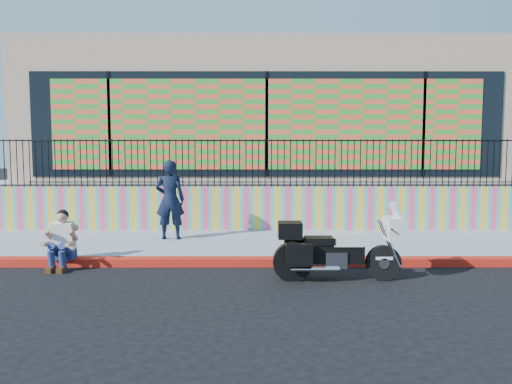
{
  "coord_description": "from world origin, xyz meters",
  "views": [
    {
      "loc": [
        -0.31,
        -9.3,
        2.23
      ],
      "look_at": [
        -0.29,
        1.2,
        1.3
      ],
      "focal_mm": 35.0,
      "sensor_mm": 36.0,
      "label": 1
    }
  ],
  "objects": [
    {
      "name": "red_curb",
      "position": [
        0.0,
        0.0,
        0.07
      ],
      "size": [
        16.0,
        0.3,
        0.15
      ],
      "primitive_type": "cube",
      "color": "red",
      "rests_on": "ground"
    },
    {
      "name": "seated_man",
      "position": [
        -3.89,
        -0.26,
        0.45
      ],
      "size": [
        0.54,
        0.71,
        1.06
      ],
      "color": "navy",
      "rests_on": "ground"
    },
    {
      "name": "storefront_building",
      "position": [
        0.0,
        8.13,
        3.25
      ],
      "size": [
        14.0,
        8.06,
        4.0
      ],
      "color": "tan",
      "rests_on": "elevated_platform"
    },
    {
      "name": "elevated_platform",
      "position": [
        0.0,
        8.35,
        0.62
      ],
      "size": [
        16.0,
        10.0,
        1.25
      ],
      "primitive_type": "cube",
      "color": "#8C91A8",
      "rests_on": "ground"
    },
    {
      "name": "police_motorcycle",
      "position": [
        1.04,
        -1.05,
        0.55
      ],
      "size": [
        2.13,
        0.7,
        1.32
      ],
      "color": "black",
      "rests_on": "ground"
    },
    {
      "name": "ground",
      "position": [
        0.0,
        0.0,
        0.0
      ],
      "size": [
        90.0,
        90.0,
        0.0
      ],
      "primitive_type": "plane",
      "color": "black",
      "rests_on": "ground"
    },
    {
      "name": "mural_wall",
      "position": [
        0.0,
        3.25,
        0.7
      ],
      "size": [
        16.0,
        0.2,
        1.1
      ],
      "primitive_type": "cube",
      "color": "#FD4273",
      "rests_on": "sidewalk"
    },
    {
      "name": "sidewalk",
      "position": [
        0.0,
        1.65,
        0.07
      ],
      "size": [
        16.0,
        3.0,
        0.15
      ],
      "primitive_type": "cube",
      "color": "#8C91A8",
      "rests_on": "ground"
    },
    {
      "name": "police_officer",
      "position": [
        -2.25,
        1.97,
        1.05
      ],
      "size": [
        0.67,
        0.45,
        1.81
      ],
      "primitive_type": "imported",
      "rotation": [
        0.0,
        0.0,
        3.17
      ],
      "color": "black",
      "rests_on": "sidewalk"
    },
    {
      "name": "metal_fence",
      "position": [
        0.0,
        3.25,
        1.85
      ],
      "size": [
        15.8,
        0.04,
        1.2
      ],
      "primitive_type": null,
      "color": "black",
      "rests_on": "mural_wall"
    }
  ]
}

